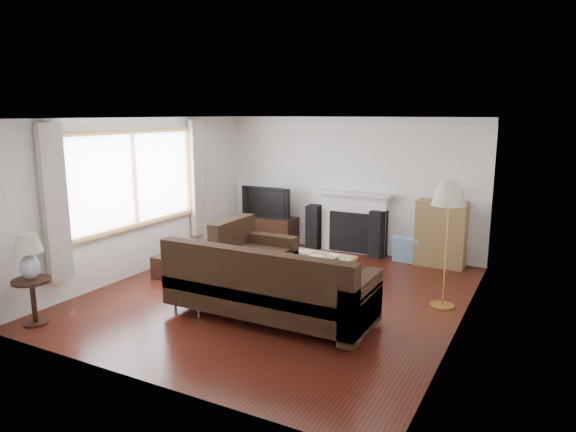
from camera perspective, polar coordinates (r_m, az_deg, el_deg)
The scene contains 17 objects.
room at distance 7.15m, azimuth -1.12°, elevation 0.76°, with size 5.10×5.60×2.54m.
window at distance 8.41m, azimuth -16.62°, elevation 3.95°, with size 0.12×2.74×1.54m, color brown.
curtain_near at distance 7.40m, azimuth -24.49°, elevation 1.26°, with size 0.10×0.35×2.10m, color beige.
curtain_far at distance 9.53m, azimuth -9.97°, elevation 4.17°, with size 0.10×0.35×2.10m, color beige.
fireplace at distance 9.58m, azimuth 7.34°, elevation -0.72°, with size 1.40×0.26×1.15m, color white.
tv_stand at distance 10.22m, azimuth -2.12°, elevation -1.59°, with size 1.11×0.50×0.55m, color black.
television at distance 10.10m, azimuth -2.15°, elevation 1.62°, with size 1.05×0.14×0.60m, color black.
speaker_left at distance 9.83m, azimuth 2.86°, elevation -1.23°, with size 0.24×0.28×0.85m, color black.
speaker_right at distance 9.37m, azimuth 9.97°, elevation -1.99°, with size 0.24×0.29×0.86m, color black.
bookshelf at distance 9.06m, azimuth 16.62°, elevation -1.90°, with size 0.82×0.39×1.12m, color olive.
globe_lamp at distance 8.93m, azimuth 16.87°, elevation 2.44°, with size 0.27×0.27×0.27m, color white.
sectional_sofa at distance 6.51m, azimuth -2.10°, elevation -7.50°, with size 2.86×2.09×0.92m, color black.
coffee_table at distance 7.98m, azimuth 3.36°, elevation -5.83°, with size 1.07×0.58×0.42m, color #9F7E4C.
footstool at distance 8.40m, azimuth -13.07°, elevation -5.50°, with size 0.41×0.41×0.35m, color black.
floor_lamp at distance 7.07m, azimuth 17.12°, elevation -3.16°, with size 0.44×0.44×1.71m, color #BA9040.
side_table at distance 7.12m, azimuth -26.42°, elevation -8.54°, with size 0.46×0.46×0.58m, color black.
table_lamp at distance 6.95m, azimuth -26.83°, elevation -4.09°, with size 0.35×0.35×0.56m, color silver.
Camera 1 is at (3.40, -6.15, 2.57)m, focal length 32.00 mm.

